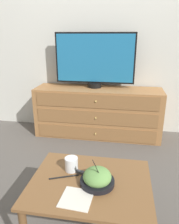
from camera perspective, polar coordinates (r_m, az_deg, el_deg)
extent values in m
plane|color=#56514C|center=(3.22, 2.06, -3.90)|extent=(12.00, 12.00, 0.00)
cube|color=silver|center=(2.98, 2.44, 19.87)|extent=(12.00, 0.05, 2.60)
cube|color=#9E6B3D|center=(2.88, 2.19, -0.04)|extent=(1.62, 0.43, 0.64)
cube|color=brown|center=(2.76, 1.55, -5.69)|extent=(1.49, 0.01, 0.17)
sphere|color=tan|center=(2.75, 1.54, -5.74)|extent=(0.02, 0.02, 0.02)
cube|color=brown|center=(2.68, 1.59, -1.57)|extent=(1.49, 0.01, 0.17)
sphere|color=tan|center=(2.67, 1.58, -1.62)|extent=(0.02, 0.02, 0.02)
cube|color=brown|center=(2.61, 1.64, 2.78)|extent=(1.49, 0.01, 0.17)
sphere|color=tan|center=(2.60, 1.62, 2.74)|extent=(0.02, 0.02, 0.02)
cylinder|color=black|center=(2.85, 1.34, 7.05)|extent=(0.17, 0.17, 0.06)
cube|color=black|center=(2.80, 1.42, 13.86)|extent=(1.00, 0.04, 0.62)
cube|color=#1E6B9E|center=(2.78, 1.36, 13.82)|extent=(0.96, 0.01, 0.58)
cube|color=brown|center=(1.43, 0.19, -17.96)|extent=(0.75, 0.59, 0.02)
cylinder|color=brown|center=(1.83, -9.38, -17.03)|extent=(0.04, 0.04, 0.40)
cylinder|color=brown|center=(1.76, 13.16, -18.97)|extent=(0.04, 0.04, 0.40)
cylinder|color=black|center=(1.40, 2.01, -17.76)|extent=(0.21, 0.21, 0.03)
ellipsoid|color=#66994C|center=(1.37, 2.03, -16.51)|extent=(0.17, 0.17, 0.11)
cube|color=black|center=(1.33, 2.45, -15.68)|extent=(0.06, 0.04, 0.15)
cube|color=black|center=(1.28, 1.21, -13.22)|extent=(0.03, 0.03, 0.03)
cylinder|color=beige|center=(1.51, -4.73, -13.95)|extent=(0.08, 0.08, 0.06)
cylinder|color=white|center=(1.50, -4.75, -13.39)|extent=(0.09, 0.09, 0.09)
cube|color=silver|center=(1.31, -3.45, -21.63)|extent=(0.18, 0.18, 0.00)
cube|color=black|center=(1.47, -6.66, -16.49)|extent=(0.18, 0.08, 0.01)
cube|color=#38383D|center=(1.50, -3.90, -15.03)|extent=(0.13, 0.05, 0.02)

